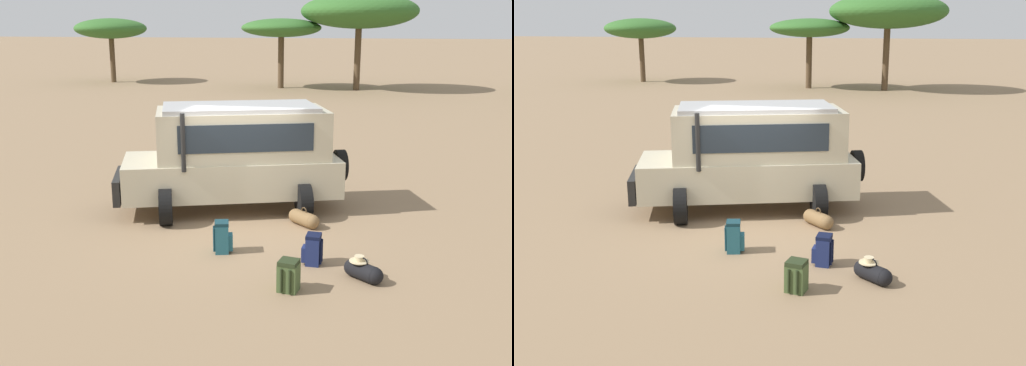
# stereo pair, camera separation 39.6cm
# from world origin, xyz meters

# --- Properties ---
(ground_plane) EXTENTS (320.00, 320.00, 0.00)m
(ground_plane) POSITION_xyz_m (0.00, 0.00, 0.00)
(ground_plane) COLOR #8C7051
(safari_vehicle) EXTENTS (5.44, 3.68, 2.44)m
(safari_vehicle) POSITION_xyz_m (-0.35, 1.45, 1.29)
(safari_vehicle) COLOR beige
(safari_vehicle) RESTS_ON ground_plane
(backpack_beside_front_wheel) EXTENTS (0.38, 0.33, 0.57)m
(backpack_beside_front_wheel) POSITION_xyz_m (1.79, -1.55, 0.27)
(backpack_beside_front_wheel) COLOR navy
(backpack_beside_front_wheel) RESTS_ON ground_plane
(backpack_cluster_center) EXTENTS (0.36, 0.44, 0.53)m
(backpack_cluster_center) POSITION_xyz_m (1.53, -2.74, 0.26)
(backpack_cluster_center) COLOR #42562D
(backpack_cluster_center) RESTS_ON ground_plane
(backpack_near_rear_wheel) EXTENTS (0.41, 0.38, 0.61)m
(backpack_near_rear_wheel) POSITION_xyz_m (0.04, -1.31, 0.30)
(backpack_near_rear_wheel) COLOR #235B6B
(backpack_near_rear_wheel) RESTS_ON ground_plane
(duffel_bag_low_black_case) EXTENTS (0.68, 0.59, 0.41)m
(duffel_bag_low_black_case) POSITION_xyz_m (2.71, -2.07, 0.16)
(duffel_bag_low_black_case) COLOR black
(duffel_bag_low_black_case) RESTS_ON ground_plane
(duffel_bag_soft_canvas) EXTENTS (0.71, 0.66, 0.42)m
(duffel_bag_soft_canvas) POSITION_xyz_m (1.36, 0.53, 0.16)
(duffel_bag_soft_canvas) COLOR brown
(duffel_bag_soft_canvas) RESTS_ON ground_plane
(acacia_tree_far_left) EXTENTS (5.09, 5.40, 4.54)m
(acacia_tree_far_left) POSITION_xyz_m (-16.38, 29.71, 3.80)
(acacia_tree_far_left) COLOR brown
(acacia_tree_far_left) RESTS_ON ground_plane
(acacia_tree_left_mid) EXTENTS (5.26, 4.89, 4.50)m
(acacia_tree_left_mid) POSITION_xyz_m (-3.70, 28.17, 3.87)
(acacia_tree_left_mid) COLOR brown
(acacia_tree_left_mid) RESTS_ON ground_plane
(acacia_tree_centre_back) EXTENTS (7.37, 6.49, 6.02)m
(acacia_tree_centre_back) POSITION_xyz_m (1.31, 27.89, 4.92)
(acacia_tree_centre_back) COLOR brown
(acacia_tree_centre_back) RESTS_ON ground_plane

